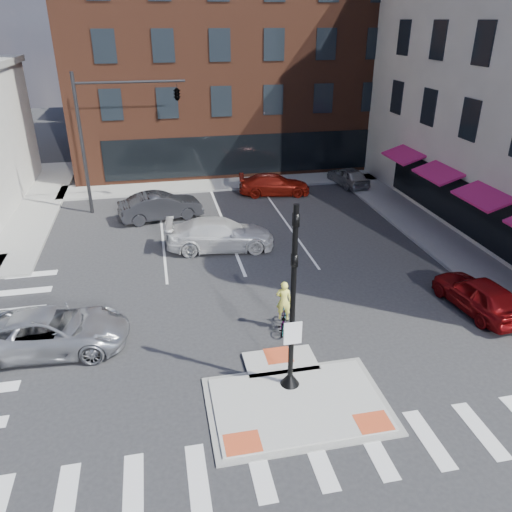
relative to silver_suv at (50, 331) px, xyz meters
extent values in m
plane|color=#28282B|center=(7.63, -4.03, -0.74)|extent=(120.00, 120.00, 0.00)
cube|color=gray|center=(7.63, -4.53, -0.71)|extent=(5.40, 3.60, 0.06)
cube|color=#A8A8A3|center=(7.63, -4.53, -0.68)|extent=(5.00, 3.20, 0.12)
cube|color=#A8A8A3|center=(7.63, -2.43, -0.68)|extent=(2.40, 1.40, 0.12)
cube|color=#D34A25|center=(5.73, -5.73, -0.62)|extent=(1.00, 0.80, 0.01)
cube|color=#D34A25|center=(9.53, -5.73, -0.62)|extent=(1.00, 0.80, 0.01)
cube|color=#D34A25|center=(7.63, -2.13, -0.62)|extent=(0.90, 0.90, 0.01)
cube|color=gray|center=(-3.37, 15.97, -0.66)|extent=(3.00, 20.00, 0.15)
cube|color=gray|center=(18.43, 5.97, -0.66)|extent=(3.00, 24.00, 0.15)
cube|color=gray|center=(10.63, 17.97, -0.66)|extent=(26.00, 3.00, 0.15)
cube|color=#4C2517|center=(10.63, 27.97, 6.76)|extent=(24.00, 18.00, 15.00)
cube|color=black|center=(10.63, 18.97, 1.06)|extent=(20.00, 0.12, 2.80)
cube|color=black|center=(19.63, 5.97, 0.96)|extent=(0.12, 16.00, 2.60)
cube|color=#D51C6C|center=(18.93, 5.97, 2.31)|extent=(1.46, 3.00, 0.58)
cube|color=#D51C6C|center=(18.93, 11.97, 2.31)|extent=(1.46, 3.00, 0.58)
cube|color=slate|center=(3.63, 47.97, 4.26)|extent=(10.00, 12.00, 10.00)
cube|color=brown|center=(16.63, 49.97, 5.26)|extent=(12.00, 12.00, 12.00)
cone|color=black|center=(7.63, -3.63, -0.39)|extent=(0.60, 0.60, 0.45)
cylinder|color=black|center=(7.63, -3.63, 2.46)|extent=(0.16, 0.16, 5.80)
cube|color=white|center=(7.63, -3.75, 1.36)|extent=(0.55, 0.04, 0.75)
imported|color=black|center=(7.63, -3.63, 4.56)|extent=(0.18, 0.22, 1.10)
imported|color=black|center=(7.63, -3.63, 3.36)|extent=(0.18, 0.22, 1.10)
cylinder|color=black|center=(0.13, 13.97, 3.26)|extent=(0.20, 0.20, 8.00)
cylinder|color=black|center=(3.13, 13.97, 6.66)|extent=(6.00, 0.14, 0.14)
imported|color=black|center=(5.63, 13.97, 6.06)|extent=(0.48, 2.24, 0.90)
imported|color=#AFB1B6|center=(0.00, 0.00, 0.00)|extent=(5.47, 2.79, 1.48)
imported|color=maroon|center=(16.13, -0.68, -0.03)|extent=(2.13, 4.33, 1.42)
imported|color=silver|center=(6.96, 7.26, 0.04)|extent=(5.56, 2.71, 1.56)
imported|color=#28292E|center=(4.18, 12.08, 0.04)|extent=(4.94, 2.50, 1.55)
imported|color=#9FA2A5|center=(17.13, 15.97, -0.08)|extent=(2.15, 4.05, 1.31)
imported|color=maroon|center=(11.65, 15.12, -0.07)|extent=(4.86, 2.54, 1.35)
imported|color=#3F3F44|center=(8.23, -0.43, -0.33)|extent=(1.00, 1.64, 0.81)
imported|color=#F8F657|center=(8.23, -0.43, 0.49)|extent=(0.66, 0.53, 1.56)
camera|label=1|loc=(4.05, -15.63, 9.78)|focal=35.00mm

